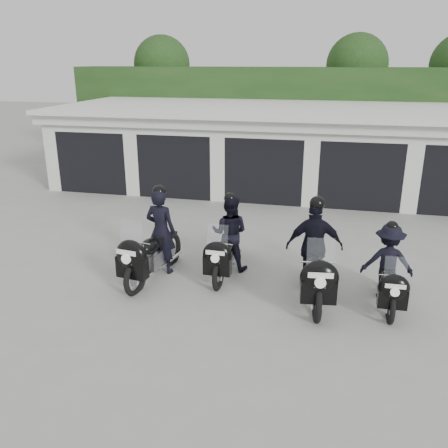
% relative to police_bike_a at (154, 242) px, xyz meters
% --- Properties ---
extents(ground, '(80.00, 80.00, 0.00)m').
position_rel_police_bike_a_xyz_m(ground, '(1.50, 0.72, -0.84)').
color(ground, '#979691').
rests_on(ground, ground).
extents(garage_block, '(16.40, 6.80, 2.96)m').
position_rel_police_bike_a_xyz_m(garage_block, '(1.50, 8.78, 0.59)').
color(garage_block, white).
rests_on(garage_block, ground).
extents(background_vegetation, '(20.00, 3.90, 5.80)m').
position_rel_police_bike_a_xyz_m(background_vegetation, '(1.87, 13.64, 1.94)').
color(background_vegetation, '#193914').
rests_on(background_vegetation, ground).
extents(police_bike_a, '(0.95, 2.41, 2.11)m').
position_rel_police_bike_a_xyz_m(police_bike_a, '(0.00, 0.00, 0.00)').
color(police_bike_a, black).
rests_on(police_bike_a, ground).
extents(police_bike_b, '(0.87, 2.17, 1.89)m').
position_rel_police_bike_a_xyz_m(police_bike_b, '(1.52, 0.64, -0.04)').
color(police_bike_b, black).
rests_on(police_bike_b, ground).
extents(police_bike_c, '(1.23, 2.44, 2.13)m').
position_rel_police_bike_a_xyz_m(police_bike_c, '(3.48, -0.08, 0.07)').
color(police_bike_c, black).
rests_on(police_bike_c, ground).
extents(police_bike_d, '(1.04, 1.96, 1.71)m').
position_rel_police_bike_a_xyz_m(police_bike_d, '(4.91, -0.03, -0.11)').
color(police_bike_d, black).
rests_on(police_bike_d, ground).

